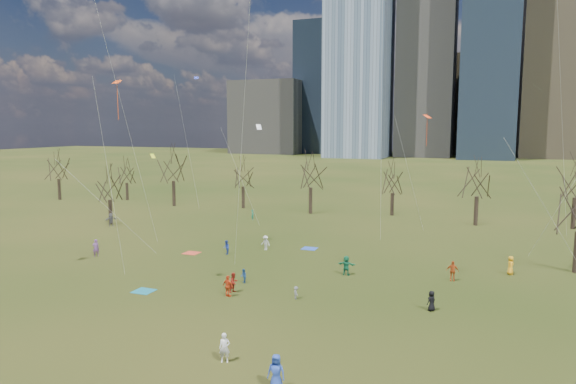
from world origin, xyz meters
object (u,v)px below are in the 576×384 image
(person_4, at_px, (228,286))
(person_2, at_px, (234,282))
(person_1, at_px, (225,348))
(blanket_crimson, at_px, (192,253))
(blanket_navy, at_px, (309,249))
(person_0, at_px, (276,372))
(blanket_teal, at_px, (144,291))

(person_4, bearing_deg, person_2, -73.68)
(person_1, bearing_deg, person_2, 91.25)
(blanket_crimson, distance_m, person_2, 14.22)
(blanket_navy, relative_size, person_4, 0.94)
(blanket_navy, distance_m, person_1, 28.03)
(person_0, bearing_deg, blanket_crimson, 124.88)
(person_1, xyz_separation_m, person_2, (-5.17, 11.33, -0.03))
(blanket_teal, distance_m, blanket_navy, 20.41)
(blanket_navy, distance_m, blanket_crimson, 12.76)
(blanket_teal, relative_size, blanket_navy, 1.00)
(person_0, xyz_separation_m, person_2, (-9.08, 13.14, -0.12))
(blanket_teal, height_order, person_0, person_0)
(blanket_teal, bearing_deg, person_0, -33.70)
(person_4, bearing_deg, blanket_navy, -80.04)
(blanket_navy, height_order, person_1, person_1)
(blanket_teal, xyz_separation_m, person_2, (6.97, 2.43, 0.80))
(person_0, relative_size, person_4, 1.09)
(blanket_teal, height_order, blanket_crimson, same)
(person_4, bearing_deg, person_0, 139.75)
(blanket_teal, xyz_separation_m, person_4, (7.04, 1.29, 0.84))
(person_0, height_order, person_4, person_0)
(person_2, xyz_separation_m, person_4, (0.07, -1.14, 0.04))
(blanket_teal, bearing_deg, person_4, 10.40)
(person_1, bearing_deg, blanket_navy, 75.37)
(person_2, bearing_deg, blanket_crimson, 60.88)
(person_2, bearing_deg, person_1, -139.91)
(blanket_teal, height_order, blanket_navy, same)
(blanket_teal, height_order, person_2, person_2)
(person_2, bearing_deg, person_0, -129.79)
(person_0, relative_size, person_1, 1.10)
(person_1, bearing_deg, blanket_crimson, 102.33)
(person_2, height_order, person_4, person_4)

